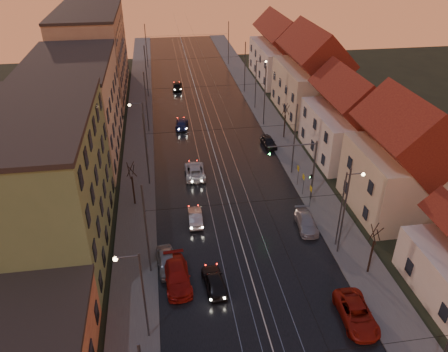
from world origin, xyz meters
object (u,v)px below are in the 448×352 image
traffic_light_mast (305,164)px  parked_left_2 (177,276)px  driving_car_3 (182,124)px  parked_right_0 (356,314)px  street_lamp_1 (345,202)px  driving_car_4 (177,86)px  parked_right_2 (268,142)px  street_lamp_2 (142,126)px  parked_left_3 (167,261)px  driving_car_0 (214,281)px  driving_car_2 (195,171)px  street_lamp_0 (139,289)px  parked_right_1 (306,222)px  driving_car_1 (195,217)px  street_lamp_3 (258,79)px

traffic_light_mast → parked_left_2: traffic_light_mast is taller
driving_car_3 → parked_right_0: bearing=112.9°
street_lamp_1 → traffic_light_mast: 8.08m
driving_car_4 → parked_left_2: 50.14m
driving_car_3 → parked_right_2: 13.94m
street_lamp_2 → parked_right_0: bearing=-60.9°
parked_left_2 → parked_left_3: (-0.79, 2.02, -0.04)m
parked_left_3 → parked_right_0: bearing=-36.1°
street_lamp_1 → parked_right_2: 22.24m
driving_car_0 → parked_left_2: size_ratio=0.79×
parked_left_3 → traffic_light_mast: bearing=23.8°
driving_car_3 → driving_car_4: bearing=-83.8°
street_lamp_2 → driving_car_3: (5.39, 9.94, -4.27)m
parked_left_2 → parked_right_0: parked_left_2 is taller
parked_right_2 → traffic_light_mast: bearing=-93.4°
driving_car_2 → parked_right_0: (10.12, -24.11, 0.01)m
traffic_light_mast → parked_left_2: size_ratio=1.38×
street_lamp_0 → driving_car_0: street_lamp_0 is taller
street_lamp_0 → street_lamp_2: (0.00, 28.00, 0.00)m
driving_car_3 → parked_left_2: bearing=92.9°
parked_left_3 → parked_right_1: size_ratio=0.95×
driving_car_0 → driving_car_1: size_ratio=1.06×
street_lamp_0 → parked_right_2: size_ratio=2.08×
driving_car_1 → traffic_light_mast: bearing=-168.2°
street_lamp_0 → parked_right_1: (16.02, 11.17, -4.25)m
street_lamp_2 → driving_car_0: bearing=-76.3°
driving_car_2 → parked_left_2: size_ratio=0.97×
driving_car_2 → street_lamp_3: bearing=-119.6°
street_lamp_0 → driving_car_1: 15.30m
street_lamp_0 → parked_right_0: bearing=-3.1°
traffic_light_mast → parked_left_2: bearing=-143.3°
driving_car_1 → driving_car_4: (0.70, 41.58, 0.06)m
driving_car_0 → parked_left_3: size_ratio=0.98×
traffic_light_mast → parked_left_3: traffic_light_mast is taller
parked_right_1 → traffic_light_mast: bearing=81.8°
driving_car_1 → driving_car_0: bearing=95.5°
traffic_light_mast → driving_car_4: bearing=106.0°
driving_car_4 → parked_right_1: size_ratio=0.93×
driving_car_1 → parked_right_1: parked_right_1 is taller
driving_car_1 → parked_right_0: parked_right_0 is taller
driving_car_0 → parked_left_2: (-3.03, 1.02, 0.06)m
driving_car_3 → driving_car_4: size_ratio=1.03×
traffic_light_mast → driving_car_3: traffic_light_mast is taller
street_lamp_1 → driving_car_4: street_lamp_1 is taller
street_lamp_1 → parked_left_3: 16.79m
driving_car_0 → parked_left_2: bearing=-24.2°
parked_left_2 → parked_left_3: parked_left_2 is taller
street_lamp_2 → parked_right_2: 17.32m
street_lamp_3 → parked_right_1: street_lamp_3 is taller
street_lamp_0 → driving_car_3: street_lamp_0 is taller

